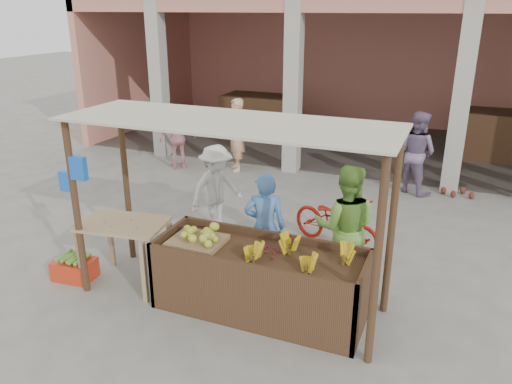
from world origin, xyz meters
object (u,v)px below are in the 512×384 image
at_px(vendor_blue, 265,224).
at_px(side_table, 124,232).
at_px(vendor_green, 346,224).
at_px(red_crate, 75,269).
at_px(fruit_stall, 260,283).
at_px(motorcycle, 337,221).

bearing_deg(vendor_blue, side_table, 6.07).
distance_m(side_table, vendor_green, 2.97).
distance_m(side_table, red_crate, 1.00).
relative_size(fruit_stall, red_crate, 4.77).
xyz_separation_m(side_table, red_crate, (-0.76, -0.20, -0.62)).
height_order(red_crate, vendor_blue, vendor_blue).
xyz_separation_m(side_table, vendor_blue, (1.71, 0.83, 0.07)).
distance_m(fruit_stall, vendor_green, 1.40).
xyz_separation_m(fruit_stall, side_table, (-1.95, -0.06, 0.36)).
xyz_separation_m(red_crate, vendor_blue, (2.47, 1.03, 0.69)).
bearing_deg(motorcycle, vendor_green, -138.23).
distance_m(side_table, vendor_blue, 1.90).
height_order(fruit_stall, motorcycle, motorcycle).
relative_size(side_table, vendor_blue, 0.73).
xyz_separation_m(red_crate, vendor_green, (3.52, 1.27, 0.77)).
height_order(vendor_blue, motorcycle, vendor_blue).
relative_size(red_crate, vendor_green, 0.30).
height_order(fruit_stall, vendor_blue, vendor_blue).
height_order(fruit_stall, vendor_green, vendor_green).
xyz_separation_m(vendor_blue, motorcycle, (0.69, 1.34, -0.39)).
bearing_deg(side_table, vendor_green, 12.44).
bearing_deg(motorcycle, vendor_blue, 175.97).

